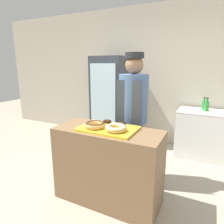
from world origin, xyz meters
TOP-DOWN VIEW (x-y plane):
  - ground_plane at (0.00, 0.00)m, footprint 14.00×14.00m
  - wall_back at (0.00, 2.13)m, footprint 8.00×0.06m
  - display_counter at (0.00, 0.00)m, footprint 1.22×0.52m
  - serving_tray at (0.00, 0.00)m, footprint 0.63×0.42m
  - donut_chocolate_glaze at (-0.13, -0.07)m, footprint 0.23×0.23m
  - donut_light_glaze at (0.13, -0.07)m, footprint 0.23×0.23m
  - brownie_back_left at (-0.09, 0.16)m, footprint 0.07×0.07m
  - brownie_back_right at (0.09, 0.16)m, footprint 0.07×0.07m
  - baker_person at (0.09, 0.54)m, footprint 0.38×0.38m
  - beverage_fridge at (-0.86, 1.76)m, footprint 0.65×0.64m
  - chest_freezer at (0.97, 1.76)m, footprint 0.94×0.56m
  - bottle_green at (0.94, 1.78)m, footprint 0.08×0.08m
  - bottle_green_b at (0.90, 1.88)m, footprint 0.06×0.06m

SIDE VIEW (x-z plane):
  - ground_plane at x=0.00m, z-range 0.00..0.00m
  - chest_freezer at x=0.97m, z-range 0.00..0.82m
  - display_counter at x=0.00m, z-range 0.00..0.88m
  - beverage_fridge at x=-0.86m, z-range 0.00..1.74m
  - serving_tray at x=0.00m, z-range 0.88..0.91m
  - bottle_green_b at x=0.90m, z-range 0.79..1.01m
  - bottle_green at x=0.94m, z-range 0.79..1.02m
  - baker_person at x=0.09m, z-range 0.05..1.78m
  - brownie_back_left at x=-0.09m, z-range 0.91..0.94m
  - brownie_back_right at x=0.09m, z-range 0.91..0.94m
  - donut_chocolate_glaze at x=-0.13m, z-range 0.91..0.97m
  - donut_light_glaze at x=0.13m, z-range 0.91..0.97m
  - wall_back at x=0.00m, z-range 0.00..2.70m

